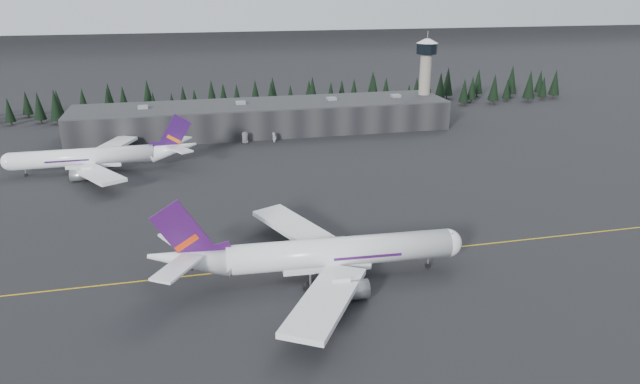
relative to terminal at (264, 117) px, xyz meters
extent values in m
plane|color=black|center=(0.00, -125.00, -6.30)|extent=(1400.00, 1400.00, 0.00)
cube|color=gold|center=(0.00, -127.00, -6.29)|extent=(400.00, 0.40, 0.02)
cube|color=black|center=(0.00, 0.00, -0.30)|extent=(160.00, 30.00, 12.00)
cube|color=#333335|center=(0.00, 0.00, 6.00)|extent=(160.00, 30.00, 0.60)
cylinder|color=gray|center=(75.00, 3.00, 9.70)|extent=(5.20, 5.20, 32.00)
cylinder|color=black|center=(75.00, 3.00, 26.95)|extent=(9.20, 9.20, 4.50)
cone|color=silver|center=(75.00, 3.00, 30.40)|extent=(10.00, 10.00, 2.00)
cube|color=black|center=(0.00, 37.00, 1.20)|extent=(360.00, 20.00, 15.00)
cylinder|color=white|center=(-2.35, -134.42, -0.44)|extent=(49.29, 8.93, 6.39)
sphere|color=white|center=(22.13, -135.70, -0.44)|extent=(6.39, 6.39, 6.39)
cone|color=white|center=(-34.28, -132.76, 0.52)|extent=(18.21, 7.31, 9.26)
cube|color=white|center=(-7.88, -117.60, -2.14)|extent=(20.35, 30.66, 2.73)
cylinder|color=gray|center=(-1.80, -123.78, -3.96)|extent=(7.13, 4.40, 4.05)
cube|color=white|center=(-9.59, -150.59, -2.14)|extent=(22.68, 29.99, 2.73)
cylinder|color=gray|center=(-2.90, -145.07, -3.96)|extent=(7.13, 4.40, 4.05)
cube|color=#39104E|center=(-34.81, -132.74, 5.95)|extent=(13.51, 1.23, 15.87)
cube|color=red|center=(-34.60, -132.75, 4.36)|extent=(5.22, 0.87, 3.91)
cube|color=white|center=(-36.07, -126.27, 2.01)|extent=(9.60, 12.62, 0.53)
cube|color=white|center=(-36.74, -139.04, 2.01)|extent=(10.40, 12.44, 0.53)
cylinder|color=black|center=(17.87, -135.48, -4.70)|extent=(0.53, 0.53, 3.20)
cylinder|color=black|center=(-9.55, -129.25, -4.70)|extent=(0.53, 0.53, 3.20)
cylinder|color=black|center=(-10.05, -138.83, -4.70)|extent=(0.53, 0.53, 3.20)
cylinder|color=white|center=(-67.75, -43.41, -0.85)|extent=(45.63, 6.12, 5.95)
sphere|color=white|center=(-90.56, -43.49, -0.85)|extent=(5.95, 5.95, 5.95)
cone|color=white|center=(-38.01, -43.29, 0.05)|extent=(16.68, 6.01, 8.61)
cube|color=white|center=(-61.75, -58.75, -2.43)|extent=(20.12, 28.23, 2.54)
cylinder|color=#92959A|center=(-67.72, -53.32, -4.12)|extent=(6.46, 3.79, 3.77)
cube|color=white|center=(-61.86, -28.02, -2.43)|extent=(19.96, 28.27, 2.54)
cylinder|color=#92959A|center=(-67.79, -33.49, -4.12)|extent=(6.46, 3.79, 3.77)
cube|color=#2F104D|center=(-37.52, -43.29, 5.10)|extent=(12.56, 0.54, 14.77)
cube|color=orange|center=(-37.71, -43.29, 3.61)|extent=(4.84, 0.57, 3.64)
cube|color=white|center=(-36.01, -49.23, 1.43)|extent=(9.34, 11.67, 0.50)
cube|color=white|center=(-36.05, -37.34, 1.43)|extent=(9.29, 11.68, 0.50)
cylinder|color=black|center=(-86.59, -43.48, -4.81)|extent=(0.50, 0.50, 2.97)
cylinder|color=black|center=(-60.80, -47.84, -4.81)|extent=(0.50, 0.50, 2.97)
cylinder|color=black|center=(-60.83, -38.92, -4.81)|extent=(0.50, 0.50, 2.97)
imported|color=silver|center=(-10.61, -17.81, -5.63)|extent=(2.90, 5.11, 1.35)
imported|color=silver|center=(1.35, -18.33, -5.60)|extent=(4.21, 1.97, 1.39)
camera|label=1|loc=(-32.35, -242.16, 53.95)|focal=32.00mm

